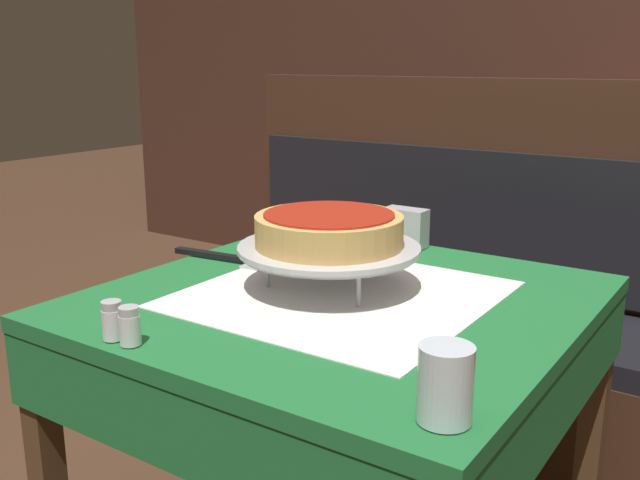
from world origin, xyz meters
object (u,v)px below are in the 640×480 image
deep_dish_pizza (329,229)px  salt_shaker (112,320)px  water_glass_near (445,384)px  condiment_caddy (640,166)px  dining_table_front (341,344)px  pizza_server (234,259)px  pepper_shaker (130,326)px  pizza_pan_stand (329,250)px  dining_table_rear (640,210)px  booth_bench (459,344)px  napkin_holder (405,227)px

deep_dish_pizza → salt_shaker: (-0.14, -0.40, -0.09)m
water_glass_near → condiment_caddy: bearing=94.7°
dining_table_front → pizza_server: pizza_server is taller
pepper_shaker → condiment_caddy: 2.18m
pizza_pan_stand → deep_dish_pizza: bearing=180.0°
dining_table_rear → salt_shaker: size_ratio=12.64×
booth_bench → water_glass_near: booth_bench is taller
salt_shaker → napkin_holder: size_ratio=0.62×
dining_table_rear → pizza_pan_stand: pizza_pan_stand is taller
booth_bench → pizza_server: 0.87m
dining_table_front → pizza_pan_stand: (-0.04, 0.01, 0.18)m
booth_bench → pizza_pan_stand: booth_bench is taller
salt_shaker → dining_table_front: bearing=65.5°
pepper_shaker → condiment_caddy: (0.33, 2.15, 0.01)m
water_glass_near → napkin_holder: bearing=120.7°
dining_table_rear → pizza_server: 1.69m
booth_bench → condiment_caddy: size_ratio=10.31×
booth_bench → condiment_caddy: booth_bench is taller
pizza_server → napkin_holder: 0.41m
booth_bench → napkin_holder: 0.61m
pizza_pan_stand → pizza_server: size_ratio=1.17×
booth_bench → water_glass_near: bearing=-68.4°
booth_bench → pepper_shaker: bearing=-92.4°
pizza_pan_stand → pizza_server: bearing=171.1°
condiment_caddy → pepper_shaker: bearing=-98.7°
pizza_server → condiment_caddy: (0.50, 1.71, 0.04)m
pizza_pan_stand → water_glass_near: bearing=-41.4°
dining_table_front → dining_table_rear: dining_table_rear is taller
pizza_server → water_glass_near: size_ratio=3.06×
deep_dish_pizza → napkin_holder: size_ratio=2.80×
dining_table_rear → deep_dish_pizza: 1.68m
pizza_server → condiment_caddy: bearing=73.6°
condiment_caddy → pizza_server: bearing=-106.4°
dining_table_front → booth_bench: booth_bench is taller
water_glass_near → condiment_caddy: 2.11m
pepper_shaker → booth_bench: bearing=87.6°
napkin_holder → condiment_caddy: size_ratio=0.63×
dining_table_rear → pizza_server: pizza_server is taller
dining_table_front → dining_table_rear: size_ratio=1.08×
dining_table_rear → pizza_pan_stand: (-0.26, -1.64, 0.17)m
deep_dish_pizza → pepper_shaker: (-0.10, -0.40, -0.09)m
pepper_shaker → condiment_caddy: bearing=81.3°
dining_table_front → pepper_shaker: size_ratio=13.97×
dining_table_front → pepper_shaker: 0.43m
dining_table_rear → pizza_pan_stand: size_ratio=2.27×
dining_table_rear → salt_shaker: salt_shaker is taller
pizza_pan_stand → salt_shaker: 0.43m
pizza_pan_stand → salt_shaker: bearing=-109.2°
pizza_pan_stand → condiment_caddy: condiment_caddy is taller
dining_table_rear → napkin_holder: (-0.29, -1.28, 0.14)m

